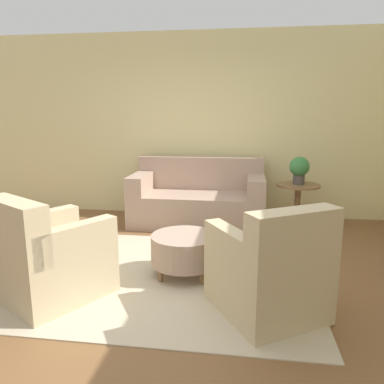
{
  "coord_description": "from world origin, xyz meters",
  "views": [
    {
      "loc": [
        0.71,
        -3.4,
        1.59
      ],
      "look_at": [
        0.15,
        0.55,
        0.75
      ],
      "focal_mm": 35.0,
      "sensor_mm": 36.0,
      "label": 1
    }
  ],
  "objects_px": {
    "armchair_left": "(49,259)",
    "potted_plant_on_side_table": "(299,168)",
    "couch": "(198,200)",
    "side_table": "(298,198)",
    "armchair_right": "(270,272)",
    "ottoman_table": "(185,249)"
  },
  "relations": [
    {
      "from": "ottoman_table",
      "to": "potted_plant_on_side_table",
      "type": "relative_size",
      "value": 1.76
    },
    {
      "from": "ottoman_table",
      "to": "side_table",
      "type": "relative_size",
      "value": 1.03
    },
    {
      "from": "ottoman_table",
      "to": "armchair_right",
      "type": "bearing_deg",
      "value": -38.86
    },
    {
      "from": "couch",
      "to": "armchair_right",
      "type": "height_order",
      "value": "couch"
    },
    {
      "from": "couch",
      "to": "armchair_left",
      "type": "relative_size",
      "value": 1.76
    },
    {
      "from": "armchair_right",
      "to": "side_table",
      "type": "height_order",
      "value": "armchair_right"
    },
    {
      "from": "side_table",
      "to": "potted_plant_on_side_table",
      "type": "distance_m",
      "value": 0.42
    },
    {
      "from": "ottoman_table",
      "to": "side_table",
      "type": "xyz_separation_m",
      "value": [
        1.3,
        1.7,
        0.17
      ]
    },
    {
      "from": "armchair_left",
      "to": "potted_plant_on_side_table",
      "type": "bearing_deg",
      "value": 44.49
    },
    {
      "from": "couch",
      "to": "ottoman_table",
      "type": "distance_m",
      "value": 1.83
    },
    {
      "from": "couch",
      "to": "potted_plant_on_side_table",
      "type": "bearing_deg",
      "value": -5.12
    },
    {
      "from": "couch",
      "to": "armchair_right",
      "type": "xyz_separation_m",
      "value": [
        0.89,
        -2.46,
        0.01
      ]
    },
    {
      "from": "couch",
      "to": "ottoman_table",
      "type": "relative_size",
      "value": 2.85
    },
    {
      "from": "armchair_right",
      "to": "ottoman_table",
      "type": "distance_m",
      "value": 1.02
    },
    {
      "from": "armchair_left",
      "to": "armchair_right",
      "type": "xyz_separation_m",
      "value": [
        1.87,
        0.0,
        0.0
      ]
    },
    {
      "from": "couch",
      "to": "armchair_right",
      "type": "bearing_deg",
      "value": -70.23
    },
    {
      "from": "armchair_right",
      "to": "ottoman_table",
      "type": "relative_size",
      "value": 1.62
    },
    {
      "from": "armchair_left",
      "to": "side_table",
      "type": "relative_size",
      "value": 1.67
    },
    {
      "from": "armchair_left",
      "to": "potted_plant_on_side_table",
      "type": "xyz_separation_m",
      "value": [
        2.38,
        2.34,
        0.5
      ]
    },
    {
      "from": "armchair_left",
      "to": "side_table",
      "type": "bearing_deg",
      "value": 44.49
    },
    {
      "from": "armchair_left",
      "to": "armchair_right",
      "type": "bearing_deg",
      "value": 0.0
    },
    {
      "from": "armchair_left",
      "to": "armchair_right",
      "type": "distance_m",
      "value": 1.87
    }
  ]
}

